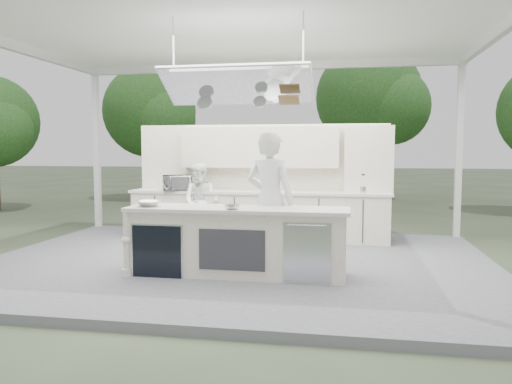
% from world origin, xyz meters
% --- Properties ---
extents(ground, '(90.00, 90.00, 0.00)m').
position_xyz_m(ground, '(0.00, 0.00, 0.00)').
color(ground, '#4C593D').
rests_on(ground, ground).
extents(stage_deck, '(8.00, 6.00, 0.12)m').
position_xyz_m(stage_deck, '(0.00, 0.00, 0.06)').
color(stage_deck, slate).
rests_on(stage_deck, ground).
extents(tent, '(8.20, 6.20, 3.86)m').
position_xyz_m(tent, '(0.00, -0.01, 3.71)').
color(tent, white).
rests_on(tent, ground).
extents(demo_island, '(3.10, 0.79, 0.95)m').
position_xyz_m(demo_island, '(0.18, -0.91, 0.60)').
color(demo_island, white).
rests_on(demo_island, stage_deck).
extents(back_counter, '(5.08, 0.72, 0.95)m').
position_xyz_m(back_counter, '(0.00, 1.90, 0.60)').
color(back_counter, white).
rests_on(back_counter, stage_deck).
extents(back_wall_unit, '(5.05, 0.48, 2.25)m').
position_xyz_m(back_wall_unit, '(0.44, 2.11, 1.57)').
color(back_wall_unit, white).
rests_on(back_wall_unit, stage_deck).
extents(tree_cluster, '(19.55, 9.40, 5.85)m').
position_xyz_m(tree_cluster, '(-0.16, 9.77, 3.29)').
color(tree_cluster, '#4D3226').
rests_on(tree_cluster, ground).
extents(head_chef, '(0.85, 0.68, 2.02)m').
position_xyz_m(head_chef, '(0.59, -0.46, 1.13)').
color(head_chef, silver).
rests_on(head_chef, stage_deck).
extents(sous_chef, '(0.78, 0.64, 1.50)m').
position_xyz_m(sous_chef, '(-1.05, 1.55, 0.87)').
color(sous_chef, white).
rests_on(sous_chef, stage_deck).
extents(toaster_oven, '(0.65, 0.56, 0.30)m').
position_xyz_m(toaster_oven, '(-1.58, 1.70, 1.22)').
color(toaster_oven, '#B2B5B9').
rests_on(toaster_oven, back_counter).
extents(bowl_large, '(0.38, 0.38, 0.08)m').
position_xyz_m(bowl_large, '(-1.06, -1.01, 1.11)').
color(bowl_large, silver).
rests_on(bowl_large, demo_island).
extents(bowl_small, '(0.27, 0.27, 0.07)m').
position_xyz_m(bowl_small, '(0.18, -1.15, 1.10)').
color(bowl_small, silver).
rests_on(bowl_small, demo_island).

